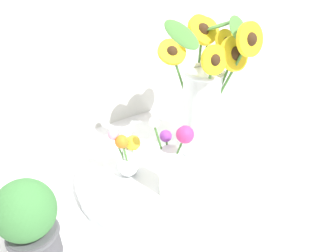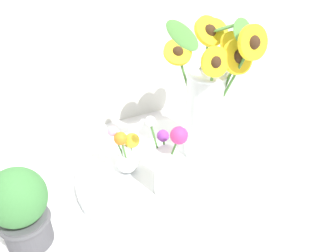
{
  "view_description": "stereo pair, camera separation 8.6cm",
  "coord_description": "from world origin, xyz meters",
  "px_view_note": "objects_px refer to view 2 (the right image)",
  "views": [
    {
      "loc": [
        -0.42,
        -0.56,
        0.63
      ],
      "look_at": [
        -0.02,
        0.05,
        0.16
      ],
      "focal_mm": 35.0,
      "sensor_mm": 36.0,
      "label": 1
    },
    {
      "loc": [
        -0.35,
        -0.6,
        0.63
      ],
      "look_at": [
        -0.02,
        0.05,
        0.16
      ],
      "focal_mm": 35.0,
      "sensor_mm": 36.0,
      "label": 2
    }
  ],
  "objects_px": {
    "serving_tray": "(168,170)",
    "potted_plant": "(20,208)",
    "vase_small_center": "(167,165)",
    "vase_bulb_right": "(127,153)",
    "mason_jar_sunflowers": "(208,100)"
  },
  "relations": [
    {
      "from": "vase_small_center",
      "to": "potted_plant",
      "type": "bearing_deg",
      "value": 176.96
    },
    {
      "from": "vase_small_center",
      "to": "vase_bulb_right",
      "type": "xyz_separation_m",
      "value": [
        -0.06,
        0.12,
        -0.02
      ]
    },
    {
      "from": "vase_bulb_right",
      "to": "vase_small_center",
      "type": "bearing_deg",
      "value": -62.47
    },
    {
      "from": "serving_tray",
      "to": "mason_jar_sunflowers",
      "type": "height_order",
      "value": "mason_jar_sunflowers"
    },
    {
      "from": "vase_small_center",
      "to": "vase_bulb_right",
      "type": "distance_m",
      "value": 0.14
    },
    {
      "from": "mason_jar_sunflowers",
      "to": "serving_tray",
      "type": "bearing_deg",
      "value": -173.96
    },
    {
      "from": "vase_bulb_right",
      "to": "mason_jar_sunflowers",
      "type": "bearing_deg",
      "value": -4.39
    },
    {
      "from": "mason_jar_sunflowers",
      "to": "potted_plant",
      "type": "xyz_separation_m",
      "value": [
        -0.52,
        -0.08,
        -0.09
      ]
    },
    {
      "from": "serving_tray",
      "to": "vase_bulb_right",
      "type": "relative_size",
      "value": 3.43
    },
    {
      "from": "serving_tray",
      "to": "vase_bulb_right",
      "type": "distance_m",
      "value": 0.14
    },
    {
      "from": "serving_tray",
      "to": "potted_plant",
      "type": "bearing_deg",
      "value": -170.02
    },
    {
      "from": "mason_jar_sunflowers",
      "to": "vase_small_center",
      "type": "relative_size",
      "value": 1.96
    },
    {
      "from": "potted_plant",
      "to": "serving_tray",
      "type": "bearing_deg",
      "value": 9.98
    },
    {
      "from": "serving_tray",
      "to": "mason_jar_sunflowers",
      "type": "xyz_separation_m",
      "value": [
        0.13,
        0.01,
        0.19
      ]
    },
    {
      "from": "serving_tray",
      "to": "potted_plant",
      "type": "xyz_separation_m",
      "value": [
        -0.39,
        -0.07,
        0.1
      ]
    }
  ]
}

